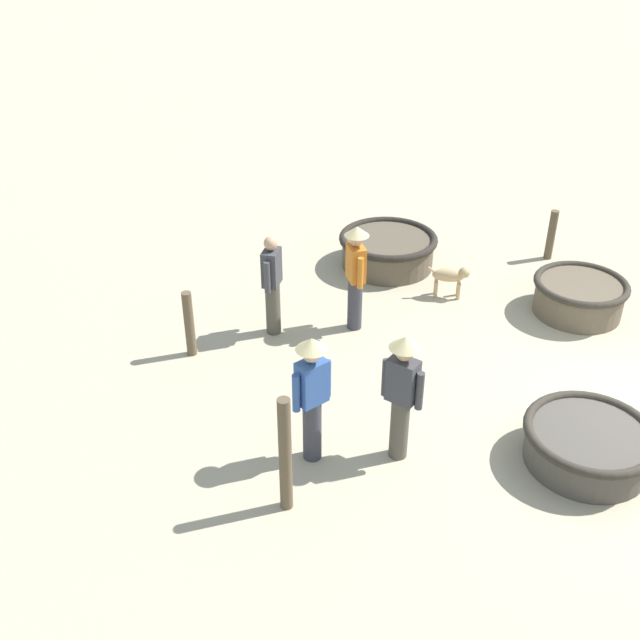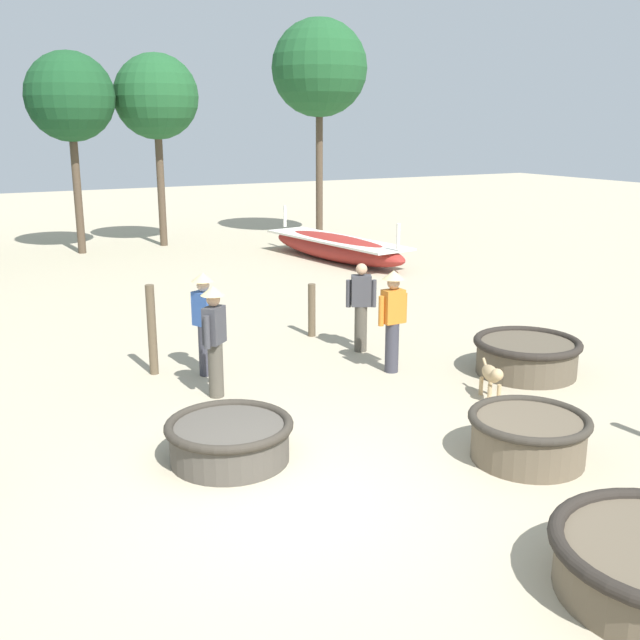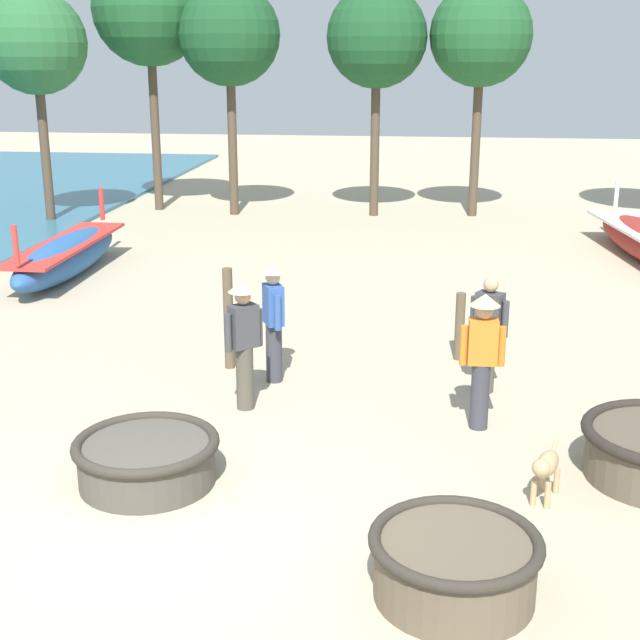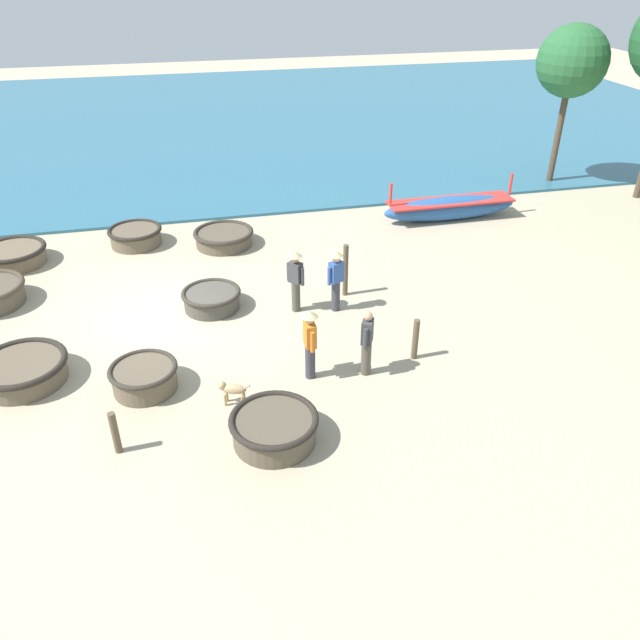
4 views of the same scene
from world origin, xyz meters
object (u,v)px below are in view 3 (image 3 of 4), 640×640
object	(u,v)px
fisherman_standing_right	(273,314)
mooring_post_shoreline	(460,326)
fisherman_hauling	(488,331)
tree_tall_back	(36,44)
fisherman_crouching	(482,352)
tree_left_mid	(481,36)
tree_rightmost	(149,9)
coracle_far_right	(147,458)
long_boat_ochre_hull	(67,256)
mooring_post_mid_beach	(229,319)
fisherman_standing_left	(244,336)
tree_right_mid	(229,36)
tree_leftmost	(377,38)
coracle_front_right	(455,563)
dog	(546,467)

from	to	relation	value
fisherman_standing_right	mooring_post_shoreline	distance (m)	2.84
fisherman_hauling	tree_tall_back	world-z (taller)	tree_tall_back
fisherman_crouching	tree_left_mid	xyz separation A→B (m)	(0.51, 14.35, 3.72)
fisherman_hauling	fisherman_standing_right	xyz separation A→B (m)	(-2.85, 0.04, 0.12)
tree_rightmost	coracle_far_right	bearing A→B (deg)	-73.66
long_boat_ochre_hull	fisherman_hauling	bearing A→B (deg)	-33.95
mooring_post_shoreline	mooring_post_mid_beach	bearing A→B (deg)	-166.81
fisherman_standing_left	tree_right_mid	xyz separation A→B (m)	(-3.07, 13.51, 3.73)
tree_leftmost	tree_rightmost	bearing A→B (deg)	178.27
coracle_far_right	fisherman_standing_left	xyz separation A→B (m)	(0.62, 2.11, 0.68)
tree_rightmost	tree_left_mid	bearing A→B (deg)	0.55
mooring_post_mid_beach	tree_right_mid	bearing A→B (deg)	101.91
long_boat_ochre_hull	tree_left_mid	distance (m)	12.16
tree_left_mid	long_boat_ochre_hull	bearing A→B (deg)	-136.99
long_boat_ochre_hull	tree_rightmost	bearing A→B (deg)	93.15
fisherman_crouching	tree_right_mid	size ratio (longest dim) A/B	0.28
mooring_post_shoreline	tree_tall_back	distance (m)	14.55
mooring_post_shoreline	fisherman_hauling	bearing A→B (deg)	-75.68
tree_left_mid	tree_right_mid	world-z (taller)	tree_right_mid
coracle_front_right	fisherman_hauling	world-z (taller)	fisherman_hauling
fisherman_standing_right	dog	xyz separation A→B (m)	(3.27, -3.01, -0.59)
fisherman_hauling	tree_right_mid	xyz separation A→B (m)	(-6.12, 12.56, 3.85)
fisherman_standing_left	mooring_post_shoreline	xyz separation A→B (m)	(2.73, 2.21, -0.45)
tree_left_mid	tree_leftmost	xyz separation A→B (m)	(-2.67, -0.27, -0.05)
coracle_far_right	fisherman_standing_right	world-z (taller)	fisherman_standing_right
long_boat_ochre_hull	fisherman_hauling	world-z (taller)	fisherman_hauling
fisherman_hauling	mooring_post_shoreline	distance (m)	1.33
mooring_post_mid_beach	tree_leftmost	xyz separation A→B (m)	(1.27, 12.38, 3.89)
fisherman_crouching	fisherman_standing_right	world-z (taller)	same
fisherman_crouching	fisherman_standing_right	bearing A→B (deg)	155.09
fisherman_standing_left	tree_rightmost	bearing A→B (deg)	110.87
coracle_front_right	fisherman_crouching	world-z (taller)	fisherman_crouching
tree_tall_back	coracle_far_right	bearing A→B (deg)	-63.30
long_boat_ochre_hull	tree_tall_back	distance (m)	7.24
fisherman_standing_left	dog	xyz separation A→B (m)	(3.47, -2.01, -0.59)
tree_right_mid	mooring_post_shoreline	bearing A→B (deg)	-62.85
fisherman_crouching	tree_tall_back	distance (m)	16.27
fisherman_hauling	tree_rightmost	xyz separation A→B (m)	(-8.39, 13.05, 4.54)
dog	tree_rightmost	world-z (taller)	tree_rightmost
dog	tree_tall_back	xyz separation A→B (m)	(-11.03, 13.71, 4.10)
tree_tall_back	fisherman_standing_right	bearing A→B (deg)	-54.06
long_boat_ochre_hull	coracle_far_right	bearing A→B (deg)	-62.95
fisherman_hauling	tree_tall_back	size ratio (longest dim) A/B	0.27
fisherman_standing_left	tree_left_mid	bearing A→B (deg)	76.38
fisherman_crouching	tree_tall_back	bearing A→B (deg)	131.18
fisherman_hauling	mooring_post_mid_beach	distance (m)	3.61
coracle_front_right	mooring_post_mid_beach	size ratio (longest dim) A/B	0.99
dog	mooring_post_shoreline	size ratio (longest dim) A/B	0.65
dog	tree_tall_back	bearing A→B (deg)	128.80
coracle_front_right	tree_tall_back	distance (m)	18.93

